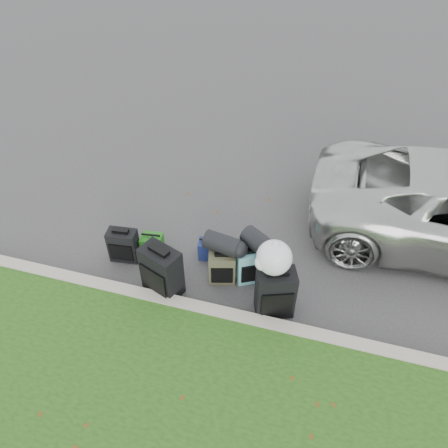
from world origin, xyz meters
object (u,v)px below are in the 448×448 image
(tote_navy, at_px, (208,249))
(suitcase_teal, at_px, (250,265))
(suitcase_small_black, at_px, (124,245))
(suitcase_large_black_right, at_px, (275,293))
(tote_green, at_px, (152,245))
(suitcase_large_black_left, at_px, (162,271))
(suitcase_olive, at_px, (222,267))

(tote_navy, bearing_deg, suitcase_teal, -29.14)
(suitcase_small_black, distance_m, suitcase_large_black_right, 2.33)
(tote_green, bearing_deg, tote_navy, 4.25)
(suitcase_teal, xyz_separation_m, tote_navy, (-0.69, 0.26, -0.12))
(tote_green, distance_m, tote_navy, 0.84)
(suitcase_large_black_left, height_order, suitcase_olive, suitcase_large_black_left)
(suitcase_large_black_left, relative_size, suitcase_large_black_right, 1.03)
(suitcase_small_black, relative_size, tote_green, 1.50)
(suitcase_small_black, distance_m, suitcase_teal, 1.88)
(suitcase_olive, bearing_deg, suitcase_large_black_right, -38.24)
(suitcase_olive, height_order, tote_green, suitcase_olive)
(tote_green, height_order, tote_navy, tote_green)
(suitcase_large_black_right, relative_size, tote_navy, 2.43)
(suitcase_large_black_right, bearing_deg, suitcase_olive, 136.96)
(tote_navy, bearing_deg, suitcase_large_black_left, -125.98)
(suitcase_large_black_left, xyz_separation_m, tote_green, (-0.42, 0.61, -0.20))
(suitcase_small_black, distance_m, tote_navy, 1.24)
(suitcase_olive, bearing_deg, tote_green, 154.00)
(suitcase_small_black, xyz_separation_m, tote_navy, (1.18, 0.36, -0.11))
(suitcase_large_black_right, bearing_deg, suitcase_teal, 112.87)
(suitcase_teal, xyz_separation_m, suitcase_large_black_right, (0.43, -0.46, 0.09))
(suitcase_large_black_left, relative_size, suitcase_olive, 1.51)
(suitcase_large_black_left, distance_m, tote_navy, 0.91)
(suitcase_small_black, relative_size, suitcase_teal, 0.96)
(tote_green, bearing_deg, suitcase_small_black, -159.91)
(suitcase_large_black_right, bearing_deg, suitcase_small_black, 150.88)
(tote_green, bearing_deg, suitcase_olive, -18.12)
(suitcase_small_black, bearing_deg, tote_green, 21.23)
(suitcase_large_black_left, distance_m, tote_green, 0.76)
(suitcase_olive, height_order, tote_navy, suitcase_olive)
(suitcase_olive, height_order, suitcase_large_black_right, suitcase_large_black_right)
(suitcase_teal, distance_m, tote_green, 1.52)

